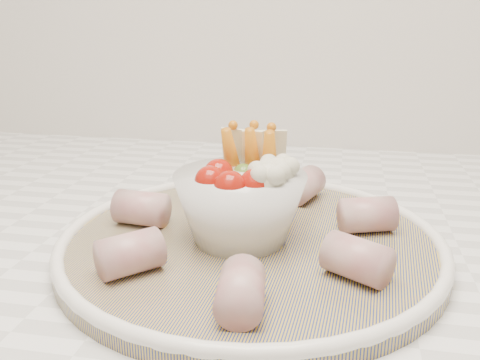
# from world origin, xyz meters

# --- Properties ---
(serving_platter) EXTENTS (0.38, 0.38, 0.02)m
(serving_platter) POSITION_xyz_m (0.09, 1.35, 0.93)
(serving_platter) COLOR navy
(serving_platter) RESTS_ON kitchen_counter
(veggie_bowl) EXTENTS (0.12, 0.12, 0.10)m
(veggie_bowl) POSITION_xyz_m (0.08, 1.35, 0.97)
(veggie_bowl) COLOR white
(veggie_bowl) RESTS_ON serving_platter
(cured_meat_rolls) EXTENTS (0.27, 0.29, 0.03)m
(cured_meat_rolls) POSITION_xyz_m (0.09, 1.35, 0.95)
(cured_meat_rolls) COLOR #A24A4F
(cured_meat_rolls) RESTS_ON serving_platter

